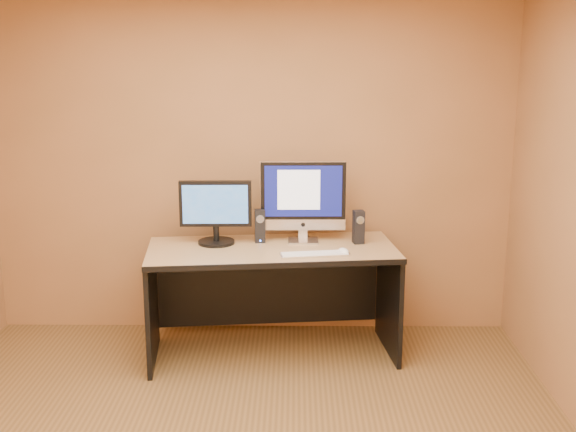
% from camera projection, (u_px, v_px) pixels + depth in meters
% --- Properties ---
extents(walls, '(4.00, 4.00, 2.60)m').
position_uv_depth(walls, '(227.00, 232.00, 3.58)').
color(walls, '#9C683F').
rests_on(walls, ground).
extents(desk, '(1.82, 0.96, 0.81)m').
position_uv_depth(desk, '(272.00, 302.00, 5.19)').
color(desk, '#A57B52').
rests_on(desk, ground).
extents(imac, '(0.63, 0.24, 0.60)m').
position_uv_depth(imac, '(303.00, 201.00, 5.20)').
color(imac, '#B2B2B6').
rests_on(imac, desk).
extents(second_monitor, '(0.53, 0.27, 0.46)m').
position_uv_depth(second_monitor, '(216.00, 213.00, 5.16)').
color(second_monitor, black).
rests_on(second_monitor, desk).
extents(speaker_left, '(0.08, 0.09, 0.24)m').
position_uv_depth(speaker_left, '(260.00, 226.00, 5.23)').
color(speaker_left, black).
rests_on(speaker_left, desk).
extents(speaker_right, '(0.09, 0.09, 0.24)m').
position_uv_depth(speaker_right, '(358.00, 227.00, 5.20)').
color(speaker_right, black).
rests_on(speaker_right, desk).
extents(keyboard, '(0.48, 0.20, 0.02)m').
position_uv_depth(keyboard, '(315.00, 254.00, 4.91)').
color(keyboard, silver).
rests_on(keyboard, desk).
extents(mouse, '(0.09, 0.13, 0.04)m').
position_uv_depth(mouse, '(344.00, 251.00, 4.95)').
color(mouse, white).
rests_on(mouse, desk).
extents(cable_a, '(0.12, 0.22, 0.01)m').
position_uv_depth(cable_a, '(309.00, 237.00, 5.38)').
color(cable_a, black).
rests_on(cable_a, desk).
extents(cable_b, '(0.09, 0.18, 0.01)m').
position_uv_depth(cable_b, '(298.00, 237.00, 5.38)').
color(cable_b, black).
rests_on(cable_b, desk).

